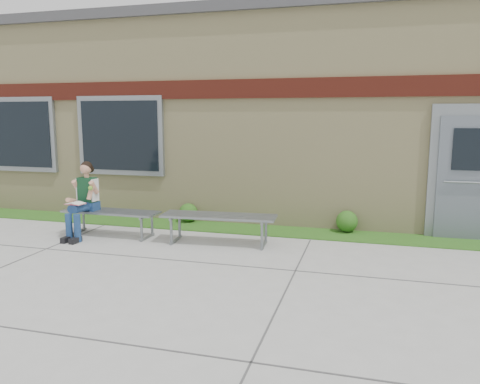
% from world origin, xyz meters
% --- Properties ---
extents(ground, '(80.00, 80.00, 0.00)m').
position_xyz_m(ground, '(0.00, 0.00, 0.00)').
color(ground, '#9E9E99').
rests_on(ground, ground).
extents(grass_strip, '(16.00, 0.80, 0.02)m').
position_xyz_m(grass_strip, '(0.00, 2.60, 0.01)').
color(grass_strip, '#1A5215').
rests_on(grass_strip, ground).
extents(school_building, '(16.20, 6.22, 4.20)m').
position_xyz_m(school_building, '(-0.00, 5.99, 2.10)').
color(school_building, beige).
rests_on(school_building, ground).
extents(bench_left, '(1.74, 0.50, 0.45)m').
position_xyz_m(bench_left, '(-2.44, 1.53, 0.35)').
color(bench_left, slate).
rests_on(bench_left, ground).
extents(bench_right, '(1.92, 0.65, 0.49)m').
position_xyz_m(bench_right, '(-0.44, 1.53, 0.38)').
color(bench_right, slate).
rests_on(bench_right, ground).
extents(girl, '(0.47, 0.79, 1.32)m').
position_xyz_m(girl, '(-2.84, 1.34, 0.69)').
color(girl, navy).
rests_on(girl, ground).
extents(shrub_mid, '(0.37, 0.37, 0.37)m').
position_xyz_m(shrub_mid, '(-1.50, 2.85, 0.20)').
color(shrub_mid, '#1A5215').
rests_on(shrub_mid, grass_strip).
extents(shrub_east, '(0.39, 0.39, 0.39)m').
position_xyz_m(shrub_east, '(1.57, 2.85, 0.21)').
color(shrub_east, '#1A5215').
rests_on(shrub_east, grass_strip).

